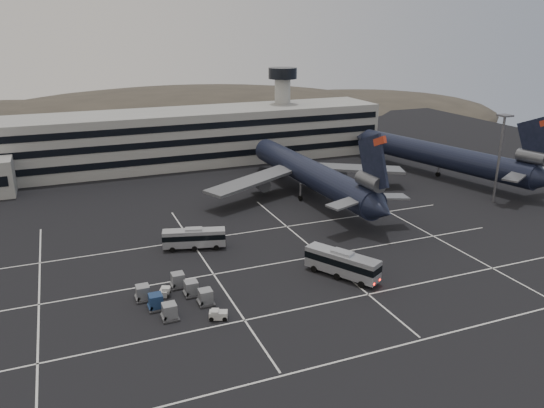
# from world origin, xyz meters

# --- Properties ---
(ground) EXTENTS (260.00, 260.00, 0.00)m
(ground) POSITION_xyz_m (0.00, 0.00, 0.00)
(ground) COLOR black
(ground) RESTS_ON ground
(lane_markings) EXTENTS (90.00, 55.62, 0.01)m
(lane_markings) POSITION_xyz_m (0.95, 0.72, 0.01)
(lane_markings) COLOR silver
(lane_markings) RESTS_ON ground
(terminal) EXTENTS (125.00, 26.00, 24.00)m
(terminal) POSITION_xyz_m (-2.95, 71.14, 6.93)
(terminal) COLOR gray
(terminal) RESTS_ON ground
(hills) EXTENTS (352.00, 180.00, 44.00)m
(hills) POSITION_xyz_m (17.99, 170.00, -12.07)
(hills) COLOR #38332B
(hills) RESTS_ON ground
(lightpole_right) EXTENTS (2.40, 2.40, 18.28)m
(lightpole_right) POSITION_xyz_m (58.00, 15.00, 11.82)
(lightpole_right) COLOR slate
(lightpole_right) RESTS_ON ground
(trijet_main) EXTENTS (47.44, 57.59, 18.08)m
(trijet_main) POSITION_xyz_m (23.96, 32.57, 5.25)
(trijet_main) COLOR black
(trijet_main) RESTS_ON ground
(trijet_far) EXTENTS (22.68, 57.05, 18.08)m
(trijet_far) POSITION_xyz_m (60.23, 34.43, 5.43)
(trijet_far) COLOR black
(trijet_far) RESTS_ON ground
(bus_near) EXTENTS (8.00, 11.38, 4.08)m
(bus_near) POSITION_xyz_m (11.29, -3.81, 2.23)
(bus_near) COLOR #989BA0
(bus_near) RESTS_ON ground
(bus_far) EXTENTS (10.52, 4.97, 3.62)m
(bus_far) POSITION_xyz_m (-6.22, 14.48, 1.98)
(bus_far) COLOR #989BA0
(bus_far) RESTS_ON ground
(tug_a) EXTENTS (2.01, 2.42, 1.35)m
(tug_a) POSITION_xyz_m (-14.04, 0.22, 0.60)
(tug_a) COLOR #BAB9B5
(tug_a) RESTS_ON ground
(tug_b) EXTENTS (2.59, 2.10, 1.46)m
(tug_b) POSITION_xyz_m (-8.86, -8.46, 0.65)
(tug_b) COLOR #BAB9B5
(tug_b) RESTS_ON ground
(uld_cluster) EXTENTS (10.33, 11.18, 2.05)m
(uld_cluster) POSITION_xyz_m (-13.15, -1.96, 1.00)
(uld_cluster) COLOR #2D2D30
(uld_cluster) RESTS_ON ground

